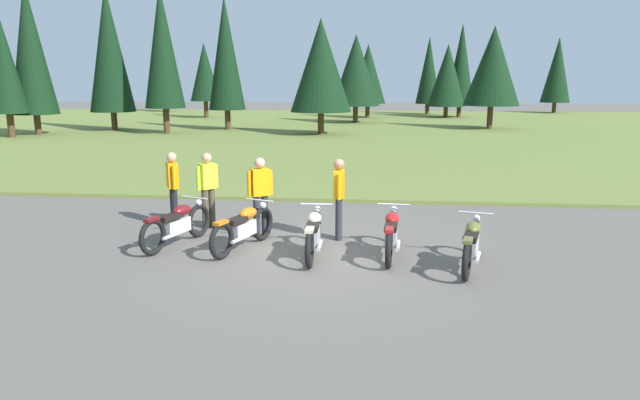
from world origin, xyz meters
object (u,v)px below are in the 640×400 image
(motorcycle_cream, at_px, (314,233))
(motorcycle_red, at_px, (391,233))
(motorcycle_olive, at_px, (472,244))
(motorcycle_maroon, at_px, (177,224))
(motorcycle_orange, at_px, (244,227))
(rider_checking_bike, at_px, (339,194))
(rider_near_row_end, at_px, (173,185))
(rider_with_back_turned, at_px, (208,186))
(rider_in_hivis_vest, at_px, (260,192))

(motorcycle_cream, height_order, motorcycle_red, same)
(motorcycle_olive, bearing_deg, motorcycle_maroon, 171.66)
(motorcycle_orange, distance_m, motorcycle_cream, 1.43)
(motorcycle_maroon, xyz_separation_m, rider_checking_bike, (3.14, 0.78, 0.51))
(motorcycle_olive, bearing_deg, rider_near_row_end, 159.60)
(rider_with_back_turned, bearing_deg, rider_checking_bike, -12.47)
(motorcycle_red, xyz_separation_m, rider_with_back_turned, (-3.99, 1.69, 0.51))
(motorcycle_orange, bearing_deg, motorcycle_maroon, 175.54)
(motorcycle_cream, xyz_separation_m, rider_checking_bike, (0.38, 1.19, 0.51))
(motorcycle_olive, bearing_deg, motorcycle_orange, 170.42)
(rider_with_back_turned, xyz_separation_m, rider_checking_bike, (2.94, -0.65, 0.00))
(motorcycle_maroon, xyz_separation_m, motorcycle_orange, (1.36, -0.11, 0.00))
(motorcycle_maroon, height_order, rider_near_row_end, rider_near_row_end)
(motorcycle_cream, distance_m, rider_near_row_end, 3.88)
(rider_in_hivis_vest, bearing_deg, motorcycle_olive, -21.86)
(motorcycle_orange, xyz_separation_m, rider_with_back_turned, (-1.16, 1.54, 0.51))
(motorcycle_olive, distance_m, rider_in_hivis_vest, 4.41)
(motorcycle_red, relative_size, motorcycle_olive, 1.02)
(motorcycle_olive, height_order, rider_near_row_end, rider_near_row_end)
(motorcycle_red, relative_size, rider_checking_bike, 1.26)
(motorcycle_orange, relative_size, rider_in_hivis_vest, 1.20)
(motorcycle_orange, relative_size, rider_with_back_turned, 1.20)
(rider_checking_bike, distance_m, rider_near_row_end, 3.81)
(motorcycle_cream, bearing_deg, rider_checking_bike, 72.10)
(motorcycle_red, distance_m, rider_in_hivis_vest, 2.94)
(motorcycle_orange, bearing_deg, motorcycle_red, -3.12)
(rider_with_back_turned, distance_m, rider_near_row_end, 0.81)
(motorcycle_cream, xyz_separation_m, rider_in_hivis_vest, (-1.25, 1.21, 0.51))
(motorcycle_red, distance_m, rider_checking_bike, 1.57)
(rider_checking_bike, height_order, rider_near_row_end, same)
(motorcycle_orange, bearing_deg, rider_with_back_turned, 126.88)
(rider_with_back_turned, relative_size, rider_near_row_end, 1.00)
(motorcycle_olive, bearing_deg, motorcycle_cream, 171.58)
(motorcycle_cream, distance_m, rider_in_hivis_vest, 1.82)
(motorcycle_cream, relative_size, motorcycle_red, 1.00)
(motorcycle_maroon, relative_size, motorcycle_orange, 1.01)
(rider_with_back_turned, relative_size, rider_in_hivis_vest, 1.00)
(motorcycle_olive, relative_size, rider_near_row_end, 1.23)
(rider_with_back_turned, xyz_separation_m, rider_near_row_end, (-0.81, 0.04, 0.00))
(motorcycle_orange, relative_size, rider_checking_bike, 1.20)
(motorcycle_orange, bearing_deg, rider_checking_bike, 26.56)
(motorcycle_maroon, relative_size, motorcycle_olive, 0.98)
(motorcycle_orange, height_order, rider_in_hivis_vest, rider_in_hivis_vest)
(motorcycle_olive, relative_size, rider_in_hivis_vest, 1.23)
(motorcycle_red, distance_m, rider_near_row_end, 5.13)
(motorcycle_cream, height_order, rider_with_back_turned, rider_with_back_turned)
(motorcycle_orange, bearing_deg, motorcycle_olive, -9.58)
(motorcycle_red, bearing_deg, rider_near_row_end, 160.08)
(rider_with_back_turned, bearing_deg, motorcycle_orange, -53.12)
(motorcycle_orange, xyz_separation_m, rider_in_hivis_vest, (0.15, 0.92, 0.51))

